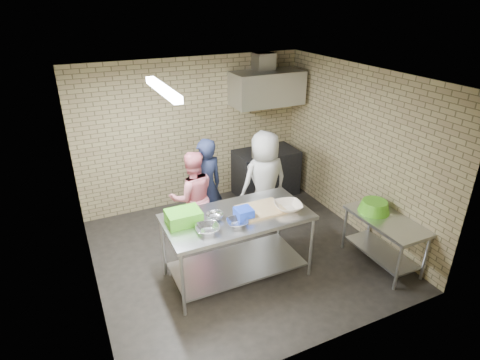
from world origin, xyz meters
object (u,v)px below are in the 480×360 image
object	(u,v)px
bottle_green	(283,89)
woman_white	(264,182)
stove	(266,172)
man_navy	(206,187)
prep_table	(237,246)
bottle_red	(264,90)
woman_pink	(193,197)
side_counter	(383,241)
green_crate	(184,217)
blue_tub	(244,213)
green_basin	(374,206)

from	to	relation	value
bottle_green	woman_white	distance (m)	2.09
stove	man_navy	xyz separation A→B (m)	(-1.57, -0.85, 0.38)
prep_table	bottle_green	distance (m)	3.47
bottle_red	stove	bearing A→B (deg)	-101.77
prep_table	bottle_green	bearing A→B (deg)	48.81
woman_pink	man_navy	bearing A→B (deg)	-150.32
prep_table	side_counter	xyz separation A→B (m)	(2.05, -0.65, -0.11)
green_crate	man_navy	distance (m)	1.37
woman_white	woman_pink	bearing A→B (deg)	-9.17
man_navy	blue_tub	bearing A→B (deg)	79.45
blue_tub	green_basin	world-z (taller)	blue_tub
stove	green_crate	size ratio (longest dim) A/B	2.76
green_crate	prep_table	bearing A→B (deg)	-9.73
prep_table	green_crate	size ratio (longest dim) A/B	4.50
prep_table	blue_tub	distance (m)	0.57
green_crate	man_navy	xyz separation A→B (m)	(0.73, 1.14, -0.24)
green_basin	woman_white	distance (m)	1.76
man_navy	woman_pink	bearing A→B (deg)	12.44
side_counter	green_crate	size ratio (longest dim) A/B	2.76
bottle_red	man_navy	size ratio (longest dim) A/B	0.11
man_navy	woman_white	bearing A→B (deg)	152.40
stove	bottle_green	size ratio (longest dim) A/B	8.00
stove	blue_tub	size ratio (longest dim) A/B	5.52
bottle_green	man_navy	xyz separation A→B (m)	(-2.02, -1.09, -1.19)
prep_table	blue_tub	size ratio (longest dim) A/B	9.00
green_crate	bottle_green	xyz separation A→B (m)	(2.75, 2.22, 0.95)
prep_table	stove	world-z (taller)	prep_table
stove	woman_pink	distance (m)	2.10
woman_white	bottle_green	bearing A→B (deg)	-131.07
blue_tub	bottle_red	xyz separation A→B (m)	(1.60, 2.44, 0.98)
bottle_red	green_basin	bearing A→B (deg)	-82.10
bottle_red	bottle_green	xyz separation A→B (m)	(0.40, 0.00, -0.01)
prep_table	bottle_red	size ratio (longest dim) A/B	10.86
bottle_green	blue_tub	bearing A→B (deg)	-129.31
stove	green_crate	world-z (taller)	green_crate
woman_white	side_counter	bearing A→B (deg)	121.87
side_counter	green_crate	bearing A→B (deg)	164.44
bottle_red	woman_pink	distance (m)	2.58
side_counter	bottle_red	size ratio (longest dim) A/B	6.67
side_counter	woman_white	bearing A→B (deg)	123.90
prep_table	blue_tub	xyz separation A→B (m)	(0.05, -0.10, 0.56)
bottle_red	green_crate	bearing A→B (deg)	-136.59
blue_tub	man_navy	distance (m)	1.37
prep_table	bottle_green	world-z (taller)	bottle_green
blue_tub	bottle_red	bearing A→B (deg)	56.77
blue_tub	woman_pink	size ratio (longest dim) A/B	0.14
green_crate	side_counter	bearing A→B (deg)	-15.56
blue_tub	man_navy	size ratio (longest dim) A/B	0.13
stove	blue_tub	bearing A→B (deg)	-125.14
prep_table	green_crate	bearing A→B (deg)	170.27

